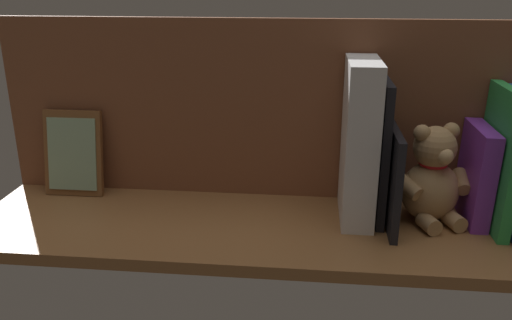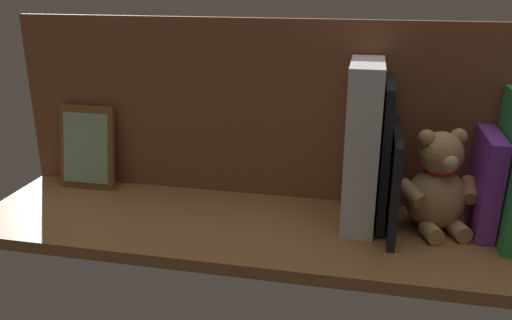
{
  "view_description": "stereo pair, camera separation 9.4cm",
  "coord_description": "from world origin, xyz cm",
  "views": [
    {
      "loc": [
        -9.32,
        88.59,
        43.7
      ],
      "look_at": [
        0.0,
        0.0,
        12.17
      ],
      "focal_mm": 37.22,
      "sensor_mm": 36.0,
      "label": 1
    },
    {
      "loc": [
        -18.64,
        87.1,
        43.7
      ],
      "look_at": [
        0.0,
        0.0,
        12.17
      ],
      "focal_mm": 37.22,
      "sensor_mm": 36.0,
      "label": 2
    }
  ],
  "objects": [
    {
      "name": "book_2",
      "position": [
        -39.97,
        -5.7,
        8.9
      ],
      "size": [
        3.5,
        13.66,
        17.85
      ],
      "primitive_type": "cube",
      "rotation": [
        0.0,
        -0.02,
        0.0
      ],
      "color": "purple",
      "rests_on": "ground_plane"
    },
    {
      "name": "ground_plane",
      "position": [
        0.0,
        0.0,
        -1.1
      ],
      "size": [
        105.4,
        31.85,
        2.2
      ],
      "primitive_type": "cube",
      "color": "brown"
    },
    {
      "name": "teddy_bear",
      "position": [
        -31.94,
        -4.42,
        8.14
      ],
      "size": [
        14.16,
        14.09,
        18.5
      ],
      "rotation": [
        0.0,
        0.0,
        0.34
      ],
      "color": "tan",
      "rests_on": "ground_plane"
    },
    {
      "name": "shelf_back_panel",
      "position": [
        0.0,
        -13.68,
        17.85
      ],
      "size": [
        105.4,
        1.5,
        35.7
      ],
      "primitive_type": "cube",
      "color": "brown",
      "rests_on": "ground_plane"
    },
    {
      "name": "book_3",
      "position": [
        -24.21,
        -2.92,
        9.05
      ],
      "size": [
        1.32,
        19.2,
        18.09
      ],
      "primitive_type": "cube",
      "color": "black",
      "rests_on": "ground_plane"
    },
    {
      "name": "book_4",
      "position": [
        -22.39,
        -5.22,
        13.05
      ],
      "size": [
        1.61,
        14.6,
        26.11
      ],
      "primitive_type": "cube",
      "rotation": [
        0.0,
        -0.0,
        0.0
      ],
      "color": "black",
      "rests_on": "ground_plane"
    },
    {
      "name": "book_1",
      "position": [
        -43.0,
        -3.99,
        12.56
      ],
      "size": [
        2.63,
        17.08,
        25.17
      ],
      "primitive_type": "cube",
      "rotation": [
        0.0,
        -0.02,
        0.0
      ],
      "color": "green",
      "rests_on": "ground_plane"
    },
    {
      "name": "picture_frame_leaning",
      "position": [
        38.83,
        -9.99,
        8.69
      ],
      "size": [
        12.09,
        4.45,
        17.59
      ],
      "color": "brown",
      "rests_on": "ground_plane"
    },
    {
      "name": "dictionary_thick_white",
      "position": [
        -18.37,
        -4.52,
        14.79
      ],
      "size": [
        5.74,
        15.82,
        29.57
      ],
      "primitive_type": "cube",
      "color": "silver",
      "rests_on": "ground_plane"
    }
  ]
}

